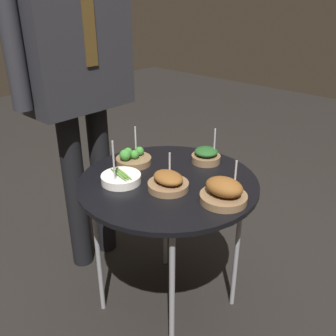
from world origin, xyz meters
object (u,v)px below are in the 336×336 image
object	(u,v)px
bowl_spinach_front_center	(206,156)
waiter_figure	(75,55)
bowl_roast_center	(224,192)
bowl_broccoli_back_right	(133,158)
bowl_asparagus_mid_left	(121,178)
serving_cart	(168,190)
bowl_roast_front_right	(168,182)

from	to	relation	value
bowl_spinach_front_center	waiter_figure	xyz separation A→B (m)	(-0.21, 0.54, 0.37)
bowl_roast_center	bowl_broccoli_back_right	bearing A→B (deg)	89.90
bowl_asparagus_mid_left	waiter_figure	size ratio (longest dim) A/B	0.11
waiter_figure	bowl_asparagus_mid_left	bearing A→B (deg)	-108.55
bowl_spinach_front_center	waiter_figure	size ratio (longest dim) A/B	0.09
bowl_broccoli_back_right	bowl_roast_center	xyz separation A→B (m)	(-0.00, -0.44, 0.01)
bowl_spinach_front_center	bowl_broccoli_back_right	distance (m)	0.30
serving_cart	waiter_figure	xyz separation A→B (m)	(0.01, 0.53, 0.44)
serving_cart	bowl_spinach_front_center	distance (m)	0.24
serving_cart	bowl_roast_front_right	distance (m)	0.10
bowl_spinach_front_center	bowl_roast_center	world-z (taller)	bowl_spinach_front_center
bowl_asparagus_mid_left	bowl_roast_center	size ratio (longest dim) A/B	1.11
bowl_roast_front_right	bowl_broccoli_back_right	world-z (taller)	bowl_broccoli_back_right
serving_cart	bowl_spinach_front_center	size ratio (longest dim) A/B	4.70
serving_cart	bowl_roast_front_right	world-z (taller)	bowl_roast_front_right
bowl_roast_front_right	bowl_roast_center	world-z (taller)	bowl_roast_center
bowl_broccoli_back_right	bowl_roast_front_right	bearing A→B (deg)	-103.67
bowl_roast_front_right	bowl_asparagus_mid_left	world-z (taller)	bowl_asparagus_mid_left
serving_cart	bowl_roast_front_right	size ratio (longest dim) A/B	4.59
bowl_spinach_front_center	bowl_roast_front_right	bearing A→B (deg)	-171.74
bowl_asparagus_mid_left	serving_cart	bearing A→B (deg)	-41.94
bowl_asparagus_mid_left	bowl_roast_front_right	bearing A→B (deg)	-63.89
serving_cart	bowl_roast_center	world-z (taller)	bowl_roast_center
bowl_roast_front_right	bowl_asparagus_mid_left	size ratio (longest dim) A/B	0.83
bowl_roast_front_right	bowl_spinach_front_center	world-z (taller)	bowl_spinach_front_center
serving_cart	bowl_spinach_front_center	bearing A→B (deg)	-1.64
bowl_spinach_front_center	bowl_broccoli_back_right	xyz separation A→B (m)	(-0.21, 0.21, -0.00)
serving_cart	bowl_roast_center	size ratio (longest dim) A/B	4.22
serving_cart	waiter_figure	world-z (taller)	waiter_figure
bowl_asparagus_mid_left	bowl_broccoli_back_right	bearing A→B (deg)	31.85
bowl_roast_center	waiter_figure	size ratio (longest dim) A/B	0.10
bowl_broccoli_back_right	waiter_figure	size ratio (longest dim) A/B	0.09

